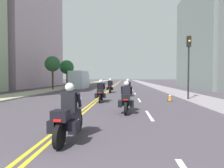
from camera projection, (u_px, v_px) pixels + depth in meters
ground_plane at (116, 84)px, 49.02m from camera, size 264.00×264.00×0.00m
sidewalk_left at (85, 84)px, 49.55m from camera, size 2.99×144.00×0.12m
sidewalk_right at (148, 84)px, 48.50m from camera, size 2.99×144.00×0.12m
centreline_yellow_inner at (116, 84)px, 49.03m from camera, size 0.12×132.00×0.01m
centreline_yellow_outer at (116, 84)px, 49.02m from camera, size 0.12×132.00×0.01m
lane_dashes_white at (132, 89)px, 29.86m from camera, size 0.14×56.40×0.01m
building_left_1 at (24, 23)px, 36.57m from camera, size 8.47×20.30×24.45m
building_right_1 at (211, 38)px, 30.93m from camera, size 6.58×16.37×16.46m
motorcycle_0 at (69, 117)px, 5.35m from camera, size 0.78×2.20×1.62m
motorcycle_1 at (126, 100)px, 9.61m from camera, size 0.78×2.22×1.60m
motorcycle_2 at (101, 93)px, 13.76m from camera, size 0.77×2.08×1.62m
motorcycle_3 at (128, 89)px, 18.17m from camera, size 0.77×2.20×1.63m
motorcycle_4 at (110, 87)px, 22.27m from camera, size 0.76×2.23×1.65m
traffic_cone_0 at (170, 97)px, 14.28m from camera, size 0.34×0.34×0.64m
traffic_light_near at (189, 56)px, 14.49m from camera, size 0.28×0.38×4.90m
street_tree_0 at (67, 67)px, 33.50m from camera, size 2.44×2.44×4.80m
street_tree_1 at (53, 64)px, 26.68m from camera, size 2.15×2.15×4.75m
parked_truck at (80, 80)px, 31.64m from camera, size 2.20×6.50×2.80m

